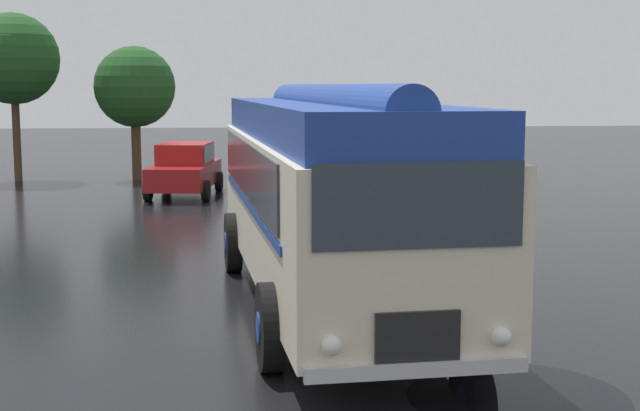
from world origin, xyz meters
name	(u,v)px	position (x,y,z in m)	size (l,w,h in m)	color
ground_plane	(341,301)	(0.00, 0.00, 0.00)	(120.00, 120.00, 0.00)	black
vintage_bus	(329,187)	(-0.22, -0.26, 1.89)	(3.40, 10.27, 3.49)	beige
car_near_left	(185,169)	(-3.25, 14.29, 0.85)	(2.38, 4.39, 1.66)	maroon
car_mid_left	(275,167)	(-0.39, 14.60, 0.85)	(2.09, 4.27, 1.66)	#144C28
car_mid_right	(360,168)	(2.31, 14.20, 0.85)	(2.20, 4.32, 1.66)	black
box_van	(450,150)	(5.35, 14.52, 1.36)	(2.49, 5.83, 2.50)	silver
tree_left_of_centre	(12,58)	(-9.54, 19.15, 4.44)	(3.28, 3.28, 6.06)	#4C3823
tree_centre	(132,87)	(-5.39, 19.41, 3.40)	(2.96, 2.96, 4.90)	#4C3823
puddle_patch	(518,396)	(1.44, -4.63, 0.00)	(2.49, 2.49, 0.01)	black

